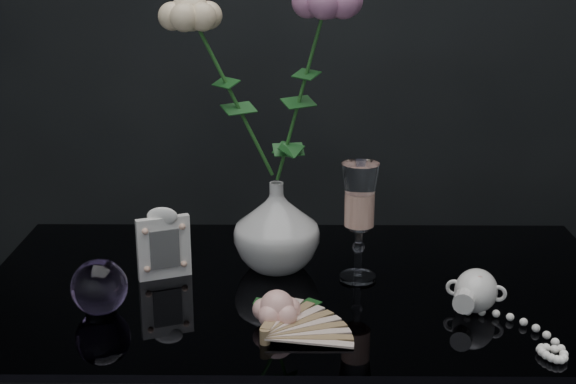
# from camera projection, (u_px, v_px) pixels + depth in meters

# --- Properties ---
(vase) EXTENTS (0.17, 0.17, 0.15)m
(vase) POSITION_uv_depth(u_px,v_px,m) (277.00, 226.00, 1.36)
(vase) COLOR silver
(vase) RESTS_ON table
(wine_glass) EXTENTS (0.07, 0.07, 0.20)m
(wine_glass) POSITION_uv_depth(u_px,v_px,m) (359.00, 222.00, 1.31)
(wine_glass) COLOR white
(wine_glass) RESTS_ON table
(picture_frame) EXTENTS (0.11, 0.10, 0.12)m
(picture_frame) POSITION_uv_depth(u_px,v_px,m) (164.00, 243.00, 1.33)
(picture_frame) COLOR white
(picture_frame) RESTS_ON table
(paperweight) EXTENTS (0.11, 0.11, 0.09)m
(paperweight) POSITION_uv_depth(u_px,v_px,m) (99.00, 287.00, 1.21)
(paperweight) COLOR #A27CCA
(paperweight) RESTS_ON table
(paper_fan) EXTENTS (0.30, 0.27, 0.03)m
(paper_fan) POSITION_uv_depth(u_px,v_px,m) (265.00, 335.00, 1.12)
(paper_fan) COLOR beige
(paper_fan) RESTS_ON table
(loose_rose) EXTENTS (0.17, 0.19, 0.05)m
(loose_rose) POSITION_uv_depth(u_px,v_px,m) (277.00, 308.00, 1.18)
(loose_rose) COLOR #F7AB9F
(loose_rose) RESTS_ON table
(pearl_jar) EXTENTS (0.29, 0.30, 0.07)m
(pearl_jar) POSITION_uv_depth(u_px,v_px,m) (476.00, 289.00, 1.22)
(pearl_jar) COLOR white
(pearl_jar) RESTS_ON table
(roses) EXTENTS (0.30, 0.12, 0.40)m
(roses) POSITION_uv_depth(u_px,v_px,m) (268.00, 70.00, 1.28)
(roses) COLOR #FFD6A8
(roses) RESTS_ON vase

